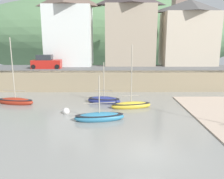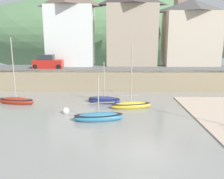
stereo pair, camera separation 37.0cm
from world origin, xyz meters
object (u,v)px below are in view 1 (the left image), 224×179
at_px(waterfront_building_left, 69,28).
at_px(sailboat_tall_mast, 16,101).
at_px(parked_car_near_slipway, 46,63).
at_px(mooring_buoy, 66,111).
at_px(waterfront_building_centre, 130,27).
at_px(sailboat_blue_trim, 131,105).
at_px(rowboat_small_beached, 104,100).
at_px(sailboat_nearest_shore, 99,117).
at_px(waterfront_building_right, 189,32).
at_px(church_with_spire, 181,15).

height_order(waterfront_building_left, sailboat_tall_mast, waterfront_building_left).
bearing_deg(parked_car_near_slipway, mooring_buoy, -70.42).
xyz_separation_m(waterfront_building_left, waterfront_building_centre, (9.54, 0.00, 0.03)).
bearing_deg(sailboat_blue_trim, parked_car_near_slipway, 123.83).
bearing_deg(rowboat_small_beached, waterfront_building_centre, 87.01).
height_order(rowboat_small_beached, mooring_buoy, rowboat_small_beached).
xyz_separation_m(sailboat_nearest_shore, sailboat_blue_trim, (2.88, 3.46, 0.01)).
relative_size(rowboat_small_beached, mooring_buoy, 6.86).
bearing_deg(waterfront_building_centre, waterfront_building_right, 0.00).
distance_m(sailboat_nearest_shore, rowboat_small_beached, 5.37).
bearing_deg(rowboat_small_beached, sailboat_tall_mast, -165.53).
xyz_separation_m(waterfront_building_left, mooring_buoy, (2.53, -17.90, -8.09)).
distance_m(waterfront_building_right, mooring_buoy, 25.34).
relative_size(waterfront_building_centre, church_with_spire, 0.72).
bearing_deg(sailboat_tall_mast, mooring_buoy, -17.50).
height_order(sailboat_tall_mast, mooring_buoy, sailboat_tall_mast).
bearing_deg(mooring_buoy, parked_car_near_slipway, 111.27).
height_order(waterfront_building_centre, sailboat_blue_trim, waterfront_building_centre).
height_order(waterfront_building_centre, church_with_spire, church_with_spire).
bearing_deg(waterfront_building_right, sailboat_nearest_shore, -124.08).
height_order(church_with_spire, mooring_buoy, church_with_spire).
xyz_separation_m(church_with_spire, parked_car_near_slipway, (-21.38, -8.50, -7.47)).
bearing_deg(waterfront_building_left, mooring_buoy, -81.96).
relative_size(waterfront_building_left, parked_car_near_slipway, 2.79).
relative_size(waterfront_building_left, waterfront_building_right, 1.14).
bearing_deg(sailboat_nearest_shore, waterfront_building_centre, 70.24).
relative_size(waterfront_building_right, sailboat_blue_trim, 1.65).
bearing_deg(rowboat_small_beached, church_with_spire, 66.49).
height_order(waterfront_building_left, rowboat_small_beached, waterfront_building_left).
bearing_deg(sailboat_blue_trim, waterfront_building_right, 47.48).
height_order(sailboat_tall_mast, parked_car_near_slipway, sailboat_tall_mast).
relative_size(waterfront_building_centre, sailboat_blue_trim, 1.89).
relative_size(sailboat_tall_mast, parked_car_near_slipway, 1.65).
height_order(sailboat_blue_trim, rowboat_small_beached, sailboat_blue_trim).
bearing_deg(waterfront_building_left, sailboat_tall_mast, -102.23).
distance_m(waterfront_building_centre, rowboat_small_beached, 16.83).
bearing_deg(waterfront_building_right, waterfront_building_left, 180.00).
height_order(waterfront_building_right, sailboat_nearest_shore, waterfront_building_right).
bearing_deg(waterfront_building_right, parked_car_near_slipway, -168.22).
xyz_separation_m(waterfront_building_left, rowboat_small_beached, (5.81, -14.31, -8.01)).
distance_m(sailboat_tall_mast, mooring_buoy, 6.53).
relative_size(sailboat_tall_mast, rowboat_small_beached, 1.56).
relative_size(waterfront_building_right, rowboat_small_beached, 2.31).
bearing_deg(sailboat_nearest_shore, parked_car_near_slipway, 110.21).
height_order(waterfront_building_right, parked_car_near_slipway, waterfront_building_right).
relative_size(church_with_spire, parked_car_near_slipway, 3.88).
distance_m(waterfront_building_centre, mooring_buoy, 20.87).
bearing_deg(sailboat_blue_trim, waterfront_building_left, 107.80).
xyz_separation_m(waterfront_building_centre, mooring_buoy, (-7.01, -17.90, -8.12)).
bearing_deg(parked_car_near_slipway, sailboat_tall_mast, -94.55).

